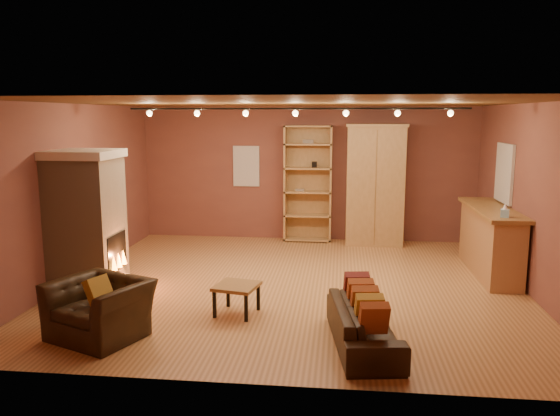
# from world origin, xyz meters

# --- Properties ---
(floor) EXTENTS (7.00, 7.00, 0.00)m
(floor) POSITION_xyz_m (0.00, 0.00, 0.00)
(floor) COLOR #9E6838
(floor) RESTS_ON ground
(ceiling) EXTENTS (7.00, 7.00, 0.00)m
(ceiling) POSITION_xyz_m (0.00, 0.00, 2.80)
(ceiling) COLOR brown
(ceiling) RESTS_ON back_wall
(back_wall) EXTENTS (7.00, 0.02, 2.80)m
(back_wall) POSITION_xyz_m (0.00, 3.25, 1.40)
(back_wall) COLOR brown
(back_wall) RESTS_ON floor
(left_wall) EXTENTS (0.02, 6.50, 2.80)m
(left_wall) POSITION_xyz_m (-3.50, 0.00, 1.40)
(left_wall) COLOR brown
(left_wall) RESTS_ON floor
(right_wall) EXTENTS (0.02, 6.50, 2.80)m
(right_wall) POSITION_xyz_m (3.50, 0.00, 1.40)
(right_wall) COLOR brown
(right_wall) RESTS_ON floor
(fireplace) EXTENTS (1.01, 0.98, 2.12)m
(fireplace) POSITION_xyz_m (-3.04, -0.60, 1.06)
(fireplace) COLOR tan
(fireplace) RESTS_ON floor
(back_window) EXTENTS (0.56, 0.04, 0.86)m
(back_window) POSITION_xyz_m (-1.30, 3.23, 1.55)
(back_window) COLOR beige
(back_window) RESTS_ON back_wall
(bookcase) EXTENTS (0.99, 0.38, 2.42)m
(bookcase) POSITION_xyz_m (0.03, 3.12, 1.23)
(bookcase) COLOR tan
(bookcase) RESTS_ON floor
(armoire) EXTENTS (1.20, 0.68, 2.45)m
(armoire) POSITION_xyz_m (1.40, 2.94, 1.23)
(armoire) COLOR tan
(armoire) RESTS_ON floor
(bar_counter) EXTENTS (0.62, 2.34, 1.12)m
(bar_counter) POSITION_xyz_m (3.20, 1.00, 0.57)
(bar_counter) COLOR tan
(bar_counter) RESTS_ON floor
(tissue_box) EXTENTS (0.16, 0.16, 0.23)m
(tissue_box) POSITION_xyz_m (3.15, 0.12, 1.21)
(tissue_box) COLOR #96D1F0
(tissue_box) RESTS_ON bar_counter
(right_window) EXTENTS (0.05, 0.90, 1.00)m
(right_window) POSITION_xyz_m (3.47, 1.40, 1.65)
(right_window) COLOR beige
(right_window) RESTS_ON right_wall
(loveseat) EXTENTS (0.72, 1.73, 0.72)m
(loveseat) POSITION_xyz_m (1.00, -2.19, 0.35)
(loveseat) COLOR black
(loveseat) RESTS_ON floor
(armchair) EXTENTS (1.24, 1.04, 0.92)m
(armchair) POSITION_xyz_m (-2.11, -2.28, 0.46)
(armchair) COLOR black
(armchair) RESTS_ON floor
(coffee_table) EXTENTS (0.63, 0.63, 0.40)m
(coffee_table) POSITION_xyz_m (-0.64, -1.35, 0.35)
(coffee_table) COLOR olive
(coffee_table) RESTS_ON floor
(track_rail) EXTENTS (5.20, 0.09, 0.13)m
(track_rail) POSITION_xyz_m (0.00, 0.20, 2.68)
(track_rail) COLOR black
(track_rail) RESTS_ON ceiling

